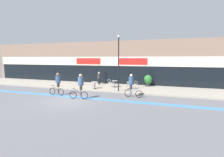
{
  "coord_description": "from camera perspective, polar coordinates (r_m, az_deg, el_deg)",
  "views": [
    {
      "loc": [
        8.21,
        -12.15,
        3.53
      ],
      "look_at": [
        1.63,
        6.37,
        1.24
      ],
      "focal_mm": 28.0,
      "sensor_mm": 36.0,
      "label": 1
    }
  ],
  "objects": [
    {
      "name": "ground_plane",
      "position": [
        15.08,
        -14.2,
        -7.1
      ],
      "size": [
        120.0,
        120.0,
        0.0
      ],
      "primitive_type": "plane",
      "color": "#5B5B60"
    },
    {
      "name": "sidewalk_slab",
      "position": [
        21.35,
        -3.35,
        -2.72
      ],
      "size": [
        40.0,
        5.5,
        0.12
      ],
      "primitive_type": "cube",
      "color": "gray",
      "rests_on": "ground"
    },
    {
      "name": "storefront_facade",
      "position": [
        25.48,
        0.74,
        5.21
      ],
      "size": [
        40.0,
        4.06,
        5.81
      ],
      "color": "#7F6656",
      "rests_on": "ground"
    },
    {
      "name": "bike_lane_stripe",
      "position": [
        16.29,
        -11.31,
        -5.99
      ],
      "size": [
        36.0,
        0.7,
        0.01
      ],
      "primitive_type": "cube",
      "color": "#3D7AB7",
      "rests_on": "ground"
    },
    {
      "name": "bistro_table_0",
      "position": [
        19.83,
        -5.62,
        -1.71
      ],
      "size": [
        0.69,
        0.69,
        0.76
      ],
      "color": "black",
      "rests_on": "sidewalk_slab"
    },
    {
      "name": "bistro_table_1",
      "position": [
        20.8,
        0.91,
        -1.31
      ],
      "size": [
        0.66,
        0.66,
        0.75
      ],
      "color": "black",
      "rests_on": "sidewalk_slab"
    },
    {
      "name": "bistro_table_2",
      "position": [
        19.63,
        5.71,
        -1.8
      ],
      "size": [
        0.61,
        0.61,
        0.77
      ],
      "color": "black",
      "rests_on": "sidewalk_slab"
    },
    {
      "name": "cafe_chair_0_near",
      "position": [
        19.28,
        -6.43,
        -2.03
      ],
      "size": [
        0.44,
        0.59,
        0.9
      ],
      "rotation": [
        0.0,
        0.0,
        1.47
      ],
      "color": "#B7B2AD",
      "rests_on": "sidewalk_slab"
    },
    {
      "name": "cafe_chair_1_near",
      "position": [
        20.22,
        0.36,
        -1.59
      ],
      "size": [
        0.44,
        0.59,
        0.9
      ],
      "rotation": [
        0.0,
        0.0,
        1.68
      ],
      "color": "#B7B2AD",
      "rests_on": "sidewalk_slab"
    },
    {
      "name": "cafe_chair_1_side",
      "position": [
        21.01,
        -0.71,
        -1.27
      ],
      "size": [
        0.59,
        0.43,
        0.9
      ],
      "rotation": [
        0.0,
        0.0,
        0.07
      ],
      "color": "#B7B2AD",
      "rests_on": "sidewalk_slab"
    },
    {
      "name": "cafe_chair_2_near",
      "position": [
        19.03,
        5.27,
        -2.13
      ],
      "size": [
        0.43,
        0.59,
        0.9
      ],
      "rotation": [
        0.0,
        0.0,
        1.64
      ],
      "color": "#B7B2AD",
      "rests_on": "sidewalk_slab"
    },
    {
      "name": "cafe_chair_2_side",
      "position": [
        19.49,
        7.5,
        -1.95
      ],
      "size": [
        0.58,
        0.42,
        0.9
      ],
      "rotation": [
        0.0,
        0.0,
        3.19
      ],
      "color": "#B7B2AD",
      "rests_on": "sidewalk_slab"
    },
    {
      "name": "planter_pot",
      "position": [
        21.82,
        11.7,
        -0.57
      ],
      "size": [
        0.99,
        0.99,
        1.38
      ],
      "color": "#232326",
      "rests_on": "sidewalk_slab"
    },
    {
      "name": "lamp_post",
      "position": [
        18.01,
        2.16,
        6.2
      ],
      "size": [
        0.26,
        0.26,
        5.73
      ],
      "color": "black",
      "rests_on": "sidewalk_slab"
    },
    {
      "name": "cyclist_0",
      "position": [
        15.93,
        6.46,
        -1.69
      ],
      "size": [
        1.71,
        0.54,
        2.11
      ],
      "rotation": [
        0.0,
        0.0,
        -0.09
      ],
      "color": "black",
      "rests_on": "ground"
    },
    {
      "name": "cyclist_1",
      "position": [
        17.39,
        -17.31,
        -1.12
      ],
      "size": [
        1.72,
        0.54,
        2.16
      ],
      "rotation": [
        0.0,
        0.0,
        3.07
      ],
      "color": "black",
      "rests_on": "ground"
    },
    {
      "name": "cyclist_2",
      "position": [
        15.27,
        -10.33,
        -1.87
      ],
      "size": [
        1.72,
        0.56,
        2.19
      ],
      "rotation": [
        0.0,
        0.0,
        3.24
      ],
      "color": "black",
      "rests_on": "ground"
    },
    {
      "name": "pedestrian_near_end",
      "position": [
        22.97,
        -4.24,
        0.51
      ],
      "size": [
        0.43,
        0.43,
        1.62
      ],
      "rotation": [
        0.0,
        0.0,
        3.17
      ],
      "color": "black",
      "rests_on": "sidewalk_slab"
    }
  ]
}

